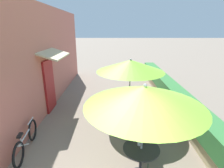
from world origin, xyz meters
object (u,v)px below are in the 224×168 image
(patio_table_near, at_px, (141,155))
(patio_umbrella_mid, at_px, (131,66))
(patio_umbrella_near, at_px, (145,96))
(cafe_chair_mid_left, at_px, (129,113))
(bicycle_leaning, at_px, (27,140))
(cafe_chair_mid_right, at_px, (130,96))
(cafe_chair_near_right, at_px, (142,137))
(seated_patron_near_right, at_px, (146,133))
(coffee_cup_near, at_px, (139,144))
(patio_table_mid, at_px, (130,103))

(patio_table_near, relative_size, patio_umbrella_mid, 0.33)
(patio_umbrella_near, relative_size, cafe_chair_mid_left, 2.84)
(patio_table_near, height_order, patio_umbrella_near, patio_umbrella_near)
(patio_umbrella_near, height_order, bicycle_leaning, patio_umbrella_near)
(patio_umbrella_near, height_order, patio_umbrella_mid, same)
(patio_umbrella_near, bearing_deg, cafe_chair_mid_right, 88.35)
(bicycle_leaning, bearing_deg, patio_umbrella_near, -22.42)
(cafe_chair_near_right, relative_size, seated_patron_near_right, 0.70)
(coffee_cup_near, xyz_separation_m, cafe_chair_mid_left, (-0.04, 2.08, -0.28))
(cafe_chair_near_right, relative_size, bicycle_leaning, 0.50)
(seated_patron_near_right, bearing_deg, patio_umbrella_near, -2.70)
(cafe_chair_near_right, bearing_deg, patio_table_mid, -161.64)
(patio_table_near, distance_m, cafe_chair_mid_left, 2.18)
(cafe_chair_near_right, xyz_separation_m, bicycle_leaning, (-3.15, 0.10, -0.18))
(seated_patron_near_right, xyz_separation_m, bicycle_leaning, (-3.26, 0.13, -0.35))
(bicycle_leaning, bearing_deg, patio_umbrella_mid, 27.63)
(cafe_chair_near_right, xyz_separation_m, patio_table_mid, (-0.11, 2.18, 0.05))
(seated_patron_near_right, height_order, coffee_cup_near, seated_patron_near_right)
(cafe_chair_near_right, bearing_deg, seated_patron_near_right, 90.00)
(patio_umbrella_near, relative_size, patio_umbrella_mid, 1.00)
(coffee_cup_near, xyz_separation_m, cafe_chair_mid_right, (0.15, 3.57, -0.28))
(cafe_chair_mid_right, bearing_deg, cafe_chair_near_right, 13.37)
(cafe_chair_near_right, height_order, bicycle_leaning, cafe_chair_near_right)
(cafe_chair_mid_left, bearing_deg, seated_patron_near_right, -154.86)
(patio_umbrella_near, bearing_deg, patio_umbrella_mid, 89.77)
(patio_table_near, height_order, coffee_cup_near, coffee_cup_near)
(patio_table_mid, bearing_deg, seated_patron_near_right, -84.29)
(seated_patron_near_right, xyz_separation_m, patio_table_mid, (-0.22, 2.21, -0.13))
(patio_table_near, relative_size, cafe_chair_near_right, 0.94)
(seated_patron_near_right, bearing_deg, cafe_chair_mid_left, -152.47)
(patio_umbrella_near, xyz_separation_m, seated_patron_near_right, (0.23, 0.71, -1.32))
(cafe_chair_mid_left, bearing_deg, patio_umbrella_near, -164.84)
(cafe_chair_near_right, distance_m, patio_table_mid, 2.19)
(patio_table_mid, height_order, cafe_chair_mid_right, cafe_chair_mid_right)
(patio_table_near, distance_m, cafe_chair_near_right, 0.76)
(patio_table_mid, bearing_deg, cafe_chair_mid_right, 82.83)
(seated_patron_near_right, bearing_deg, coffee_cup_near, -8.70)
(cafe_chair_mid_right, bearing_deg, bicycle_leaning, -34.86)
(patio_umbrella_near, height_order, patio_table_mid, patio_umbrella_near)
(patio_umbrella_near, distance_m, patio_umbrella_mid, 2.93)
(cafe_chair_near_right, xyz_separation_m, patio_umbrella_mid, (-0.11, 2.18, 1.49))
(patio_table_mid, xyz_separation_m, bicycle_leaning, (-3.04, -2.09, -0.22))
(cafe_chair_near_right, relative_size, patio_umbrella_mid, 0.35)
(patio_umbrella_mid, height_order, cafe_chair_mid_right, patio_umbrella_mid)
(patio_umbrella_near, relative_size, coffee_cup_near, 27.42)
(patio_umbrella_mid, bearing_deg, cafe_chair_mid_right, 82.83)
(patio_umbrella_mid, bearing_deg, bicycle_leaning, -145.52)
(patio_umbrella_mid, relative_size, bicycle_leaning, 1.41)
(cafe_chair_mid_left, distance_m, bicycle_leaning, 3.24)
(coffee_cup_near, distance_m, cafe_chair_mid_right, 3.59)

